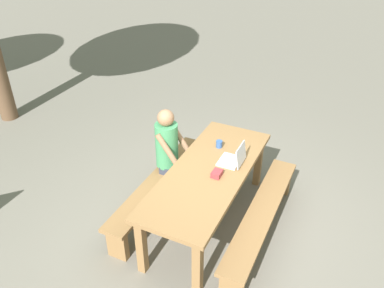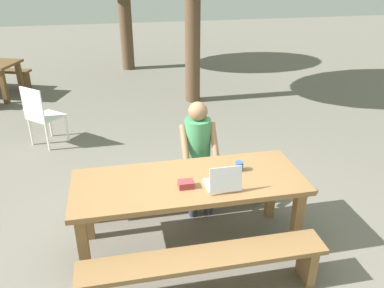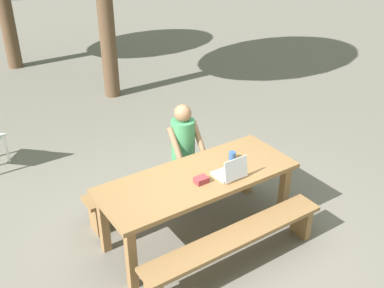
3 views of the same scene
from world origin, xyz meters
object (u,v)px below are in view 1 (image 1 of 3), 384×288
object	(u,v)px
laptop	(234,158)
small_pouch	(217,174)
picnic_table_front	(208,178)
coffee_mug	(219,144)
person_seated	(169,150)

from	to	relation	value
laptop	small_pouch	bearing A→B (deg)	-14.92
picnic_table_front	coffee_mug	bearing A→B (deg)	8.83
picnic_table_front	small_pouch	world-z (taller)	small_pouch
picnic_table_front	laptop	distance (m)	0.38
laptop	coffee_mug	xyz separation A→B (m)	(0.24, 0.29, -0.02)
picnic_table_front	person_seated	distance (m)	0.68
small_pouch	laptop	bearing A→B (deg)	-14.38
coffee_mug	person_seated	xyz separation A→B (m)	(-0.29, 0.55, -0.07)
picnic_table_front	coffee_mug	distance (m)	0.55
laptop	coffee_mug	world-z (taller)	laptop
small_pouch	picnic_table_front	bearing A→B (deg)	68.15
coffee_mug	person_seated	distance (m)	0.63
person_seated	picnic_table_front	bearing A→B (deg)	-110.11
picnic_table_front	laptop	size ratio (longest dim) A/B	7.41
laptop	coffee_mug	bearing A→B (deg)	-131.01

